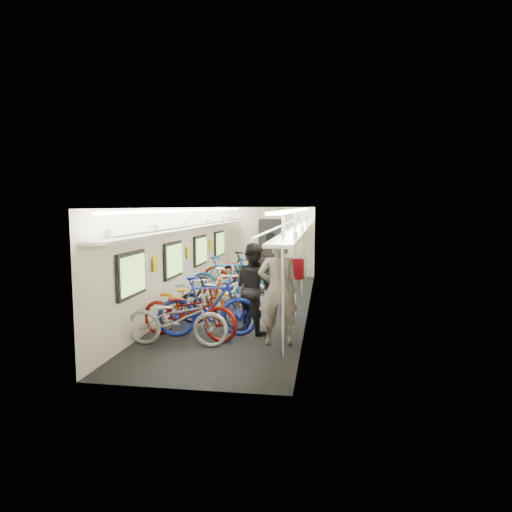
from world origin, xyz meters
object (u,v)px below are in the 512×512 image
(passenger_mid, at_px, (254,288))
(backpack, at_px, (296,269))
(bicycle_0, at_px, (177,319))
(passenger_near, at_px, (278,290))
(bicycle_1, at_px, (208,307))

(passenger_mid, height_order, backpack, passenger_mid)
(bicycle_0, xyz_separation_m, backpack, (2.01, 0.88, 0.80))
(passenger_near, distance_m, passenger_mid, 0.92)
(backpack, bearing_deg, passenger_near, -141.25)
(bicycle_0, bearing_deg, passenger_near, -79.55)
(bicycle_1, bearing_deg, backpack, -93.27)
(passenger_near, height_order, passenger_mid, passenger_near)
(bicycle_1, height_order, passenger_mid, passenger_mid)
(backpack, bearing_deg, passenger_mid, 142.72)
(bicycle_0, xyz_separation_m, bicycle_1, (0.40, 0.63, 0.09))
(bicycle_1, xyz_separation_m, passenger_mid, (0.78, 0.45, 0.30))
(bicycle_0, bearing_deg, backpack, -67.11)
(bicycle_1, bearing_deg, bicycle_0, 135.08)
(passenger_mid, bearing_deg, passenger_near, 164.23)
(bicycle_1, height_order, backpack, backpack)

